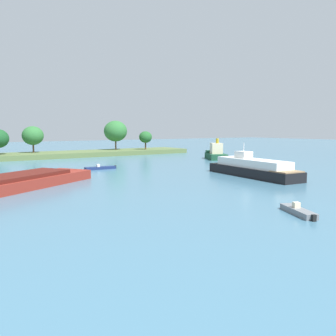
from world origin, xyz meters
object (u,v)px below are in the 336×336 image
Objects in this scene: small_motorboat at (298,211)px; fishing_skiff at (100,168)px; white_riverboat at (253,168)px; tugboat at (216,154)px.

small_motorboat is 0.78× the size of fishing_skiff.
small_motorboat reaches higher than fishing_skiff.
small_motorboat is 0.26× the size of white_riverboat.
white_riverboat reaches higher than small_motorboat.
white_riverboat is at bearing -121.20° from tugboat.
fishing_skiff is (-1.07, 41.83, -0.02)m from small_motorboat.
tugboat is (31.53, 46.23, 1.06)m from small_motorboat.
white_riverboat is 27.84m from fishing_skiff.
tugboat is 0.53× the size of white_riverboat.
fishing_skiff is (-16.26, 22.57, -1.04)m from white_riverboat.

